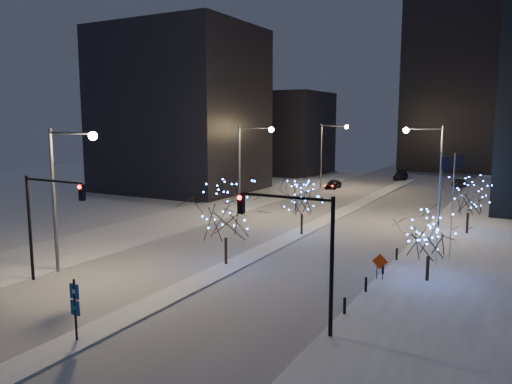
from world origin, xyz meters
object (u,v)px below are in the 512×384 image
Objects in this scene: traffic_signal_west at (45,212)px; car_near at (333,184)px; street_lamp_w_far at (328,147)px; holiday_tree_median_near at (226,212)px; wayfinding_sign at (75,304)px; street_lamp_w_near at (64,181)px; street_lamp_east at (432,163)px; car_mid at (460,183)px; holiday_tree_plaza_near at (429,236)px; holiday_tree_median_far at (302,198)px; construction_sign at (380,264)px; street_lamp_w_mid at (248,157)px; holiday_tree_plaza_far at (469,197)px; traffic_signal_east at (302,240)px; car_far at (401,175)px.

traffic_signal_west is 52.34m from car_near.
holiday_tree_median_near is (8.44, -43.03, -2.53)m from street_lamp_w_far.
holiday_tree_median_near is at bearing 94.22° from wayfinding_sign.
street_lamp_w_near is at bearing -92.29° from car_near.
wayfinding_sign is at bearing -31.84° from traffic_signal_west.
street_lamp_east reaches higher than car_mid.
holiday_tree_plaza_near reaches higher than car_near.
holiday_tree_median_far is at bearing 66.40° from traffic_signal_west.
wayfinding_sign is (-8.94, -69.06, 1.30)m from car_mid.
construction_sign is (-2.80, -1.26, -1.95)m from holiday_tree_plaza_near.
traffic_signal_west is 21.92m from construction_sign.
street_lamp_w_mid is 11.87m from holiday_tree_median_far.
holiday_tree_plaza_far is at bearing -48.96° from car_near.
construction_sign is at bearing 82.09° from traffic_signal_east.
traffic_signal_west is at bearing -88.94° from street_lamp_w_mid.
street_lamp_w_near is at bearing 142.97° from wayfinding_sign.
street_lamp_east is at bearing 58.31° from traffic_signal_west.
construction_sign is at bearing -89.35° from street_lamp_east.
holiday_tree_plaza_near is (3.01, -17.95, -3.31)m from street_lamp_east.
construction_sign is (9.80, -9.67, -2.30)m from holiday_tree_median_far.
traffic_signal_east is at bearing 37.24° from wayfinding_sign.
traffic_signal_west reaches higher than wayfinding_sign.
car_far is (6.48, 17.16, 0.08)m from car_near.
street_lamp_w_far is at bearing -170.83° from car_near.
wayfinding_sign is 19.07m from construction_sign.
street_lamp_east is 2.11× the size of holiday_tree_plaza_near.
car_far is (-11.58, 39.34, -5.66)m from street_lamp_east.
car_mid is at bearing 78.90° from holiday_tree_median_far.
street_lamp_east is at bearing -52.03° from car_near.
wayfinding_sign is at bearing -90.97° from holiday_tree_median_far.
holiday_tree_median_far is at bearing 90.98° from wayfinding_sign.
holiday_tree_median_far is at bearing 85.03° from holiday_tree_median_near.
car_near is at bearing 10.37° from street_lamp_w_far.
street_lamp_east reaches higher than holiday_tree_plaza_far.
holiday_tree_median_near is (-9.50, -54.80, 3.33)m from car_mid.
holiday_tree_median_far is (-8.44, 19.47, -1.26)m from traffic_signal_east.
wayfinding_sign is at bearing -144.72° from traffic_signal_east.
holiday_tree_median_far is at bearing -135.14° from street_lamp_east.
street_lamp_w_far is 1.43× the size of traffic_signal_east.
street_lamp_w_near reaches higher than traffic_signal_west.
traffic_signal_east is at bearing 3.29° from traffic_signal_west.
street_lamp_w_near is 2.70m from traffic_signal_west.
holiday_tree_plaza_far is (0.72, 16.12, 0.39)m from holiday_tree_plaza_near.
street_lamp_east is at bearing 87.74° from traffic_signal_east.
holiday_tree_plaza_near is (22.03, -14.95, -3.36)m from street_lamp_w_mid.
street_lamp_east is 2.40× the size of car_near.
holiday_tree_plaza_near is at bearing 24.51° from street_lamp_w_near.
holiday_tree_plaza_far is (3.74, -1.83, -2.92)m from street_lamp_east.
traffic_signal_east reaches higher than holiday_tree_median_near.
street_lamp_w_mid is 25.85m from car_near.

